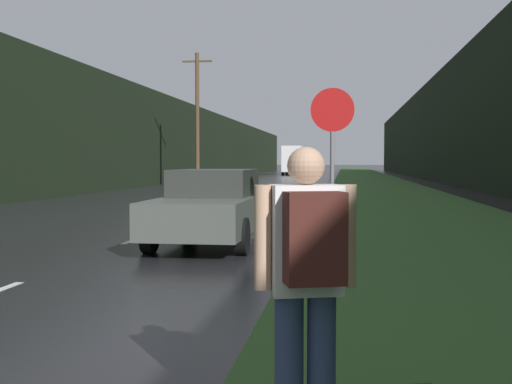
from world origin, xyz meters
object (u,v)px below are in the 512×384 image
(stop_sign, at_px, (332,153))
(hitchhiker_with_backpack, at_px, (307,275))
(car_passing_near, at_px, (213,206))
(delivery_truck, at_px, (294,160))

(stop_sign, distance_m, hitchhiker_with_backpack, 7.04)
(car_passing_near, relative_size, delivery_truck, 0.63)
(car_passing_near, bearing_deg, hitchhiker_with_backpack, 105.06)
(stop_sign, bearing_deg, hitchhiker_with_backpack, -89.99)
(stop_sign, bearing_deg, car_passing_near, 142.70)
(delivery_truck, bearing_deg, stop_sign, -84.93)
(hitchhiker_with_backpack, relative_size, car_passing_near, 0.36)
(hitchhiker_with_backpack, bearing_deg, stop_sign, 72.68)
(delivery_truck, bearing_deg, hitchhiker_with_backpack, -85.41)
(stop_sign, relative_size, car_passing_near, 0.59)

